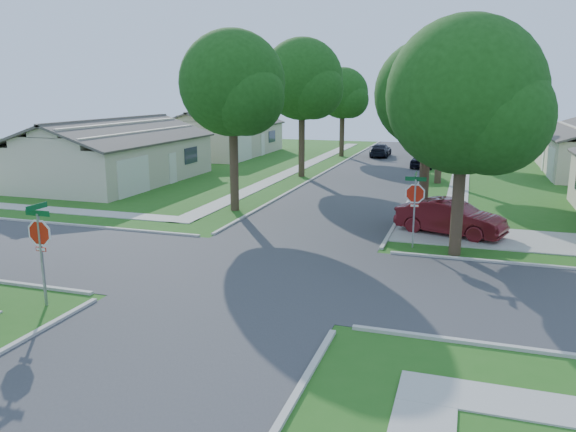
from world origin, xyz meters
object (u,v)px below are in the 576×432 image
Objects in this scene: tree_w_far at (343,96)px; tree_ne_corner at (466,103)px; tree_e_far at (451,90)px; car_curb_west at (381,150)px; tree_e_near at (430,99)px; car_driveway at (450,217)px; stop_sign_sw at (40,237)px; tree_w_near at (233,88)px; tree_e_mid at (444,86)px; house_nw_far at (221,138)px; car_curb_east at (424,158)px; stop_sign_ne at (415,197)px; tree_w_mid at (303,83)px; house_nw_near at (114,159)px.

tree_ne_corner is (11.01, -29.80, 0.09)m from tree_w_far.
tree_e_far reaches higher than car_curb_west.
tree_e_near is 1.83× the size of car_driveway.
stop_sign_sw is 0.33× the size of tree_w_near.
tree_w_near reaches higher than tree_e_far.
stop_sign_sw is 27.71m from tree_e_mid.
stop_sign_sw is 38.86m from tree_w_far.
tree_e_far is 0.64× the size of house_nw_far.
stop_sign_sw is at bearing -98.49° from car_curb_east.
tree_w_near is at bearing 99.04° from car_driveway.
car_driveway reaches higher than car_curb_west.
tree_w_near is 1.04× the size of tree_ne_corner.
car_curb_west is (3.45, 0.71, -4.91)m from tree_w_far.
car_curb_west is at bearing 103.03° from tree_e_near.
house_nw_far is 3.32× the size of car_curb_west.
stop_sign_ne is 16.84m from tree_e_mid.
tree_w_near is 25.01m from tree_w_far.
tree_e_mid is at bearing 69.80° from stop_sign_sw.
tree_e_near is at bearing 108.53° from tree_ne_corner.
stop_sign_sw is 0.34× the size of tree_e_far.
car_curb_west is at bearing 113.49° from tree_e_mid.
stop_sign_sw reaches higher than car_curb_west.
house_nw_near is at bearing -152.10° from tree_w_mid.
house_nw_near is 3.21× the size of car_curb_east.
stop_sign_sw is 0.31× the size of tree_w_mid.
car_driveway is (10.65, -26.76, -4.76)m from tree_w_far.
car_curb_east is at bearing -33.96° from tree_w_far.
tree_e_mid is 0.68× the size of house_nw_near.
tree_w_near is at bearing 180.00° from tree_e_near.
tree_e_mid reaches higher than tree_w_far.
tree_e_mid is 14.88m from car_driveway.
tree_w_far is at bearing 110.61° from tree_e_near.
stop_sign_ne is 0.70× the size of car_curb_east.
house_nw_near is 3.00× the size of car_driveway.
stop_sign_ne is 30.63m from car_curb_west.
stop_sign_ne is 0.73× the size of car_curb_west.
tree_w_far reaches higher than stop_sign_ne.
tree_w_far reaches higher than house_nw_far.
stop_sign_sw reaches higher than car_driveway.
tree_ne_corner is 5.73m from car_driveway.
tree_w_mid reaches higher than stop_sign_sw.
stop_sign_ne is 0.37× the size of tree_w_far.
stop_sign_ne reaches higher than car_driveway.
tree_e_far is 1.93× the size of car_driveway.
car_curb_west is (14.79, 19.72, -0.92)m from house_nw_near.
car_curb_east is at bearing 68.30° from tree_w_near.
tree_ne_corner is (1.61, -29.80, -0.39)m from tree_e_far.
tree_w_mid is 16.56m from house_nw_far.
tree_w_mid is 0.70× the size of house_nw_near.
tree_w_far is 0.59× the size of house_nw_near.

